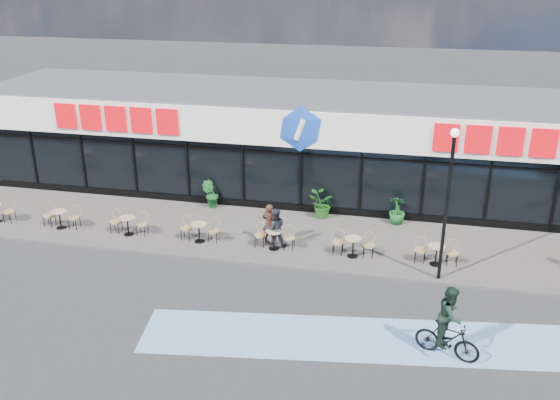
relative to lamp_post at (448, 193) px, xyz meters
name	(u,v)px	position (x,y,z in m)	size (l,w,h in m)	color
ground	(262,297)	(-5.60, -2.30, -3.20)	(120.00, 120.00, 0.00)	#28282B
sidewalk	(289,237)	(-5.60, 2.20, -3.15)	(44.00, 5.00, 0.10)	#554F4B
bike_lane	(385,340)	(-1.60, -3.80, -3.19)	(14.00, 2.20, 0.01)	#6C9ACC
building	(312,142)	(-5.60, 7.63, -0.86)	(30.60, 6.57, 4.75)	black
lamp_post	(448,193)	(0.00, 0.00, 0.00)	(0.28, 0.28, 5.23)	black
bistro_set_1	(61,217)	(-14.69, 1.06, -2.64)	(1.54, 0.62, 0.90)	tan
bistro_set_2	(129,223)	(-11.76, 1.06, -2.64)	(1.54, 0.62, 0.90)	tan
bistro_set_3	(200,230)	(-8.84, 1.06, -2.64)	(1.54, 0.62, 0.90)	tan
bistro_set_4	(275,237)	(-5.92, 1.06, -2.64)	(1.54, 0.62, 0.90)	tan
bistro_set_5	(353,244)	(-3.00, 1.06, -2.64)	(1.54, 0.62, 0.90)	tan
bistro_set_6	(436,252)	(-0.08, 1.06, -2.64)	(1.54, 0.62, 0.90)	tan
potted_plant_left	(210,194)	(-9.48, 4.29, -2.50)	(0.66, 0.53, 1.20)	#18541F
potted_plant_mid	(321,205)	(-4.65, 4.20, -2.54)	(1.01, 0.88, 1.12)	#1E5317
potted_plant_right	(397,210)	(-1.54, 4.26, -2.51)	(0.66, 0.66, 1.17)	#164D1C
patron_left	(269,224)	(-6.20, 1.43, -2.31)	(0.58, 0.38, 1.59)	#3E2216
patron_right	(275,228)	(-5.91, 1.14, -2.32)	(0.76, 0.59, 1.55)	#21232A
cyclist_a	(449,328)	(0.06, -4.20, -2.28)	(1.85, 1.05, 2.17)	black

